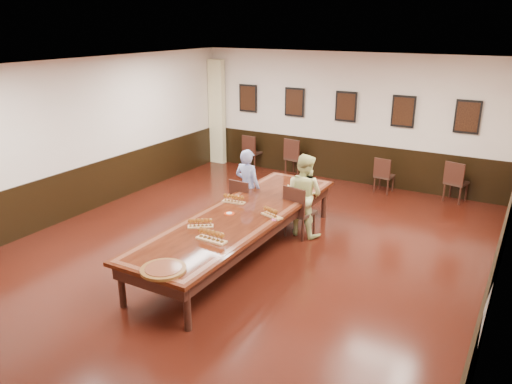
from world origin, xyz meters
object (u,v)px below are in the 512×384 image
Objects in this scene: person_man at (248,187)px; carved_platter at (163,269)px; spare_chair_a at (253,151)px; spare_chair_b at (296,157)px; spare_chair_c at (384,175)px; spare_chair_d at (457,181)px; conference_table at (242,221)px; chair_man at (245,201)px; chair_woman at (300,211)px; person_woman at (304,195)px.

carved_platter is (0.84, -3.59, 0.01)m from person_man.
spare_chair_b reaches higher than spare_chair_a.
spare_chair_c is 1.27× the size of carved_platter.
carved_platter is at bearing 82.95° from spare_chair_d.
spare_chair_a is at bearing 111.23° from carved_platter.
conference_table is at bearing 94.48° from carved_platter.
carved_platter is (0.84, -3.48, 0.30)m from chair_man.
spare_chair_a is at bearing 5.02° from spare_chair_b.
chair_woman is at bearing 179.66° from person_man.
conference_table is at bearing 122.47° from chair_man.
spare_chair_c is 0.91× the size of spare_chair_d.
person_woman is (0.02, 0.11, 0.29)m from chair_woman.
spare_chair_b is (1.35, -0.07, 0.04)m from spare_chair_a.
spare_chair_c is 0.17× the size of conference_table.
spare_chair_b reaches higher than carved_platter.
spare_chair_d is (4.01, -0.02, -0.03)m from spare_chair_b.
conference_table is (2.58, -4.83, 0.14)m from spare_chair_a.
spare_chair_a is 1.38× the size of carved_platter.
spare_chair_a is at bearing 1.98° from spare_chair_c.
spare_chair_a reaches higher than carved_platter.
spare_chair_a is at bearing 12.37° from spare_chair_d.
person_man is 1.22m from person_woman.
spare_chair_c is 3.31m from person_woman.
conference_table is (1.23, -4.75, 0.11)m from spare_chair_b.
chair_man is 0.19× the size of conference_table.
chair_man is 0.30m from person_man.
spare_chair_c is 1.60m from spare_chair_d.
chair_woman is 3.40m from spare_chair_c.
spare_chair_c is (1.85, 3.36, -0.05)m from chair_man.
carved_platter is (-2.60, -7.02, 0.30)m from spare_chair_d.
chair_woman reaches higher than chair_man.
spare_chair_c is (0.65, 3.34, -0.08)m from chair_woman.
person_man is (0.01, 0.10, 0.28)m from chair_man.
carved_platter is at bearing 116.15° from spare_chair_a.
carved_platter is at bearing 107.21° from chair_man.
person_woman is at bearing 70.21° from spare_chair_d.
spare_chair_d is at bearing -130.69° from chair_man.
person_woman is at bearing 67.14° from conference_table.
spare_chair_a is at bearing 118.15° from conference_table.
spare_chair_d is 0.60× the size of person_woman.
spare_chair_d reaches higher than carved_platter.
spare_chair_b is at bearing -77.00° from person_man.
chair_woman is 3.95m from spare_chair_b.
person_man is (0.57, -3.45, 0.26)m from spare_chair_b.
chair_woman is 1.08× the size of spare_chair_a.
spare_chair_b is 1.07× the size of spare_chair_d.
spare_chair_d is at bearing -167.80° from spare_chair_c.
person_woman reaches higher than chair_woman.
person_man reaches higher than spare_chair_c.
spare_chair_b is 2.43m from spare_chair_c.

